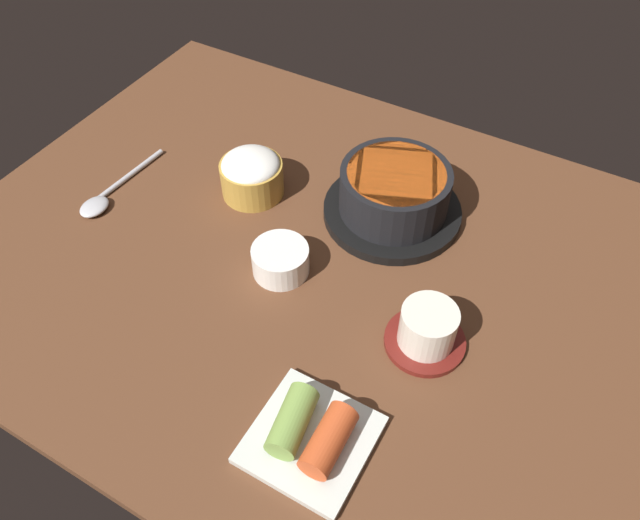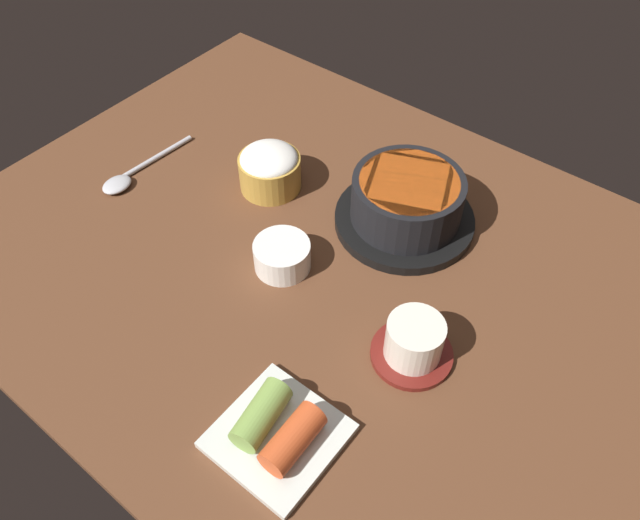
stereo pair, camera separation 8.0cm
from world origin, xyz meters
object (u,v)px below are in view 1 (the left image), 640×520
Objects in this scene: rice_bowl at (252,174)px; spoon at (105,197)px; banchan_cup_center at (280,259)px; tea_cup_with_saucer at (427,330)px; stone_pot at (394,195)px; kimchi_plate at (310,435)px.

rice_bowl is 22.05cm from spoon.
banchan_cup_center is 0.43× the size of spoon.
tea_cup_with_saucer is at bearing -3.53° from banchan_cup_center.
banchan_cup_center is at bearing 176.47° from tea_cup_with_saucer.
tea_cup_with_saucer is at bearing -54.56° from stone_pot.
spoon is (-38.21, -18.14, -3.27)cm from stone_pot.
banchan_cup_center is 24.70cm from kimchi_plate.
banchan_cup_center is (11.81, -11.06, -1.40)cm from rice_bowl.
banchan_cup_center is at bearing 129.37° from kimchi_plate.
stone_pot is 36.73cm from kimchi_plate.
rice_bowl is at bearing -164.00° from stone_pot.
banchan_cup_center is at bearing -116.43° from stone_pot.
kimchi_plate reaches higher than spoon.
stone_pot is at bearing 101.47° from kimchi_plate.
stone_pot reaches higher than tea_cup_with_saucer.
tea_cup_with_saucer is 18.68cm from kimchi_plate.
banchan_cup_center reaches higher than spoon.
tea_cup_with_saucer is at bearing 72.44° from kimchi_plate.
stone_pot is at bearing 125.44° from tea_cup_with_saucer.
tea_cup_with_saucer is 0.56× the size of spoon.
banchan_cup_center is (-8.37, -16.84, -1.75)cm from stone_pot.
spoon is (-45.51, 17.79, -1.05)cm from kimchi_plate.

